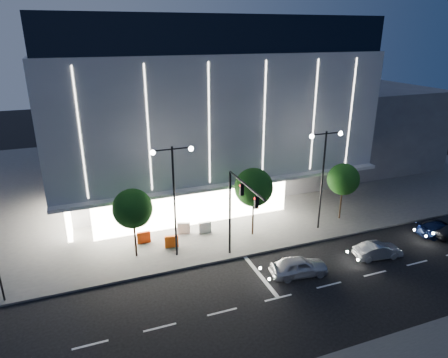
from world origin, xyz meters
name	(u,v)px	position (x,y,z in m)	size (l,w,h in m)	color
ground	(242,291)	(0.00, 0.00, 0.00)	(160.00, 160.00, 0.00)	black
sidewalk_museum	(203,173)	(5.00, 24.00, 0.07)	(70.00, 40.00, 0.15)	#474747
museum	(189,102)	(2.98, 22.31, 9.27)	(30.00, 25.80, 18.00)	#4C4C51
annex_building	(347,121)	(26.00, 24.00, 5.00)	(16.00, 20.00, 10.00)	#4C4C51
traffic_mast	(237,204)	(1.00, 3.34, 5.03)	(0.33, 5.89, 7.07)	black
street_lamp_west	(174,186)	(-3.00, 6.00, 5.96)	(3.16, 0.36, 9.00)	black
street_lamp_east	(323,166)	(10.00, 6.00, 5.96)	(3.16, 0.36, 9.00)	black
ped_signal_far	(0,278)	(-15.00, 4.50, 1.89)	(0.22, 0.24, 3.00)	black
tree_left	(133,210)	(-5.97, 7.02, 4.03)	(3.02, 3.02, 5.72)	black
tree_mid	(254,189)	(4.03, 7.02, 4.33)	(3.25, 3.25, 6.15)	black
tree_right	(343,181)	(13.03, 7.02, 3.88)	(2.91, 2.91, 5.51)	black
car_lead	(299,266)	(4.64, 0.35, 0.72)	(1.71, 4.24, 1.44)	silver
car_second	(378,251)	(11.65, 0.25, 0.62)	(1.32, 3.79, 1.25)	#A7ABAE
car_third	(441,229)	(19.33, 1.23, 0.62)	(1.75, 4.30, 1.25)	#121E44
barrier_a	(144,237)	(-5.08, 8.84, 0.65)	(1.10, 0.25, 1.00)	red
barrier_b	(184,228)	(-1.52, 9.30, 0.65)	(1.10, 0.25, 1.00)	silver
barrier_c	(172,241)	(-3.09, 7.34, 0.65)	(1.10, 0.25, 1.00)	#FF590E
barrier_d	(205,227)	(0.23, 8.73, 0.65)	(1.10, 0.25, 1.00)	silver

